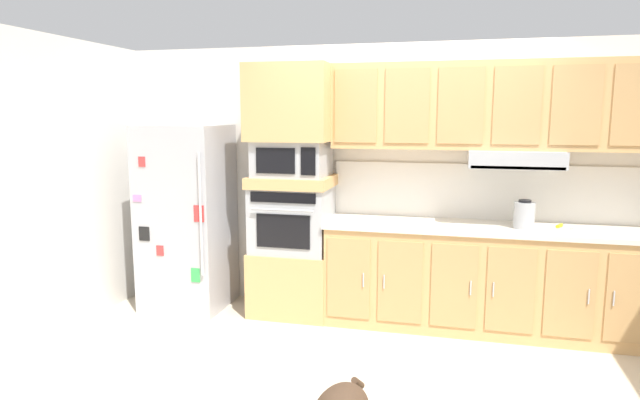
{
  "coord_description": "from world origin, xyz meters",
  "views": [
    {
      "loc": [
        0.47,
        -4.04,
        1.85
      ],
      "look_at": [
        -0.68,
        0.54,
        1.12
      ],
      "focal_mm": 30.7,
      "sensor_mm": 36.0,
      "label": 1
    }
  ],
  "objects_px": {
    "built_in_oven": "(293,219)",
    "electric_kettle": "(524,215)",
    "microwave": "(292,159)",
    "screwdriver": "(561,226)",
    "refrigerator": "(187,217)"
  },
  "relations": [
    {
      "from": "built_in_oven",
      "to": "screwdriver",
      "type": "height_order",
      "value": "built_in_oven"
    },
    {
      "from": "microwave",
      "to": "screwdriver",
      "type": "relative_size",
      "value": 3.9
    },
    {
      "from": "microwave",
      "to": "screwdriver",
      "type": "bearing_deg",
      "value": 1.6
    },
    {
      "from": "screwdriver",
      "to": "built_in_oven",
      "type": "bearing_deg",
      "value": -178.4
    },
    {
      "from": "built_in_oven",
      "to": "microwave",
      "type": "height_order",
      "value": "microwave"
    },
    {
      "from": "built_in_oven",
      "to": "electric_kettle",
      "type": "xyz_separation_m",
      "value": [
        2.02,
        -0.05,
        0.13
      ]
    },
    {
      "from": "refrigerator",
      "to": "built_in_oven",
      "type": "xyz_separation_m",
      "value": [
        1.05,
        0.07,
        0.02
      ]
    },
    {
      "from": "refrigerator",
      "to": "built_in_oven",
      "type": "bearing_deg",
      "value": 3.7
    },
    {
      "from": "refrigerator",
      "to": "electric_kettle",
      "type": "relative_size",
      "value": 7.33
    },
    {
      "from": "built_in_oven",
      "to": "electric_kettle",
      "type": "distance_m",
      "value": 2.03
    },
    {
      "from": "built_in_oven",
      "to": "microwave",
      "type": "relative_size",
      "value": 1.09
    },
    {
      "from": "screwdriver",
      "to": "electric_kettle",
      "type": "height_order",
      "value": "electric_kettle"
    },
    {
      "from": "refrigerator",
      "to": "built_in_oven",
      "type": "distance_m",
      "value": 1.05
    },
    {
      "from": "refrigerator",
      "to": "microwave",
      "type": "distance_m",
      "value": 1.2
    },
    {
      "from": "electric_kettle",
      "to": "microwave",
      "type": "bearing_deg",
      "value": 178.66
    }
  ]
}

